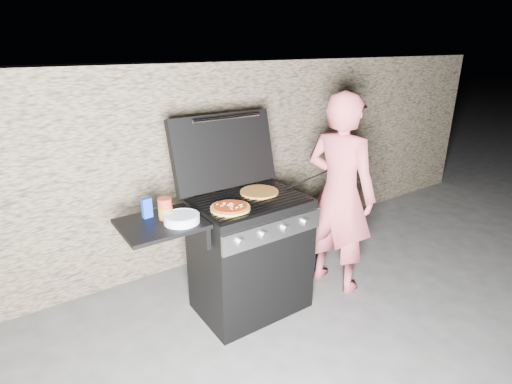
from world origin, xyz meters
TOP-DOWN VIEW (x-y plane):
  - ground at (0.00, 0.00)m, footprint 50.00×50.00m
  - stone_wall at (0.00, 1.05)m, footprint 8.00×0.35m
  - gas_grill at (-0.25, 0.00)m, footprint 1.34×0.79m
  - pizza_topped at (-0.22, -0.09)m, footprint 0.34×0.34m
  - pizza_plain at (0.12, 0.06)m, footprint 0.36×0.36m
  - sauce_jar at (-0.62, 0.03)m, footprint 0.11×0.11m
  - blue_carton at (-0.71, 0.12)m, footprint 0.06×0.04m
  - plate_stack at (-0.56, -0.08)m, footprint 0.29×0.29m
  - person at (0.77, -0.12)m, footprint 0.53×0.68m
  - tongs at (0.56, 0.00)m, footprint 0.49×0.03m

SIDE VIEW (x-z plane):
  - ground at x=0.00m, z-range 0.00..0.00m
  - gas_grill at x=-0.25m, z-range 0.00..0.91m
  - person at x=0.77m, z-range 0.00..1.63m
  - stone_wall at x=0.00m, z-range 0.00..1.80m
  - pizza_plain at x=0.12m, z-range 0.91..0.93m
  - pizza_topped at x=-0.22m, z-range 0.91..0.94m
  - plate_stack at x=-0.56m, z-range 0.90..0.95m
  - tongs at x=0.56m, z-range 0.91..1.01m
  - blue_carton at x=-0.71m, z-range 0.90..1.03m
  - sauce_jar at x=-0.62m, z-range 0.90..1.04m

